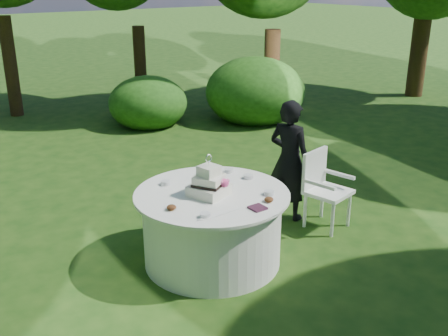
{
  "coord_description": "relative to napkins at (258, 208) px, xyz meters",
  "views": [
    {
      "loc": [
        -2.73,
        -3.96,
        2.8
      ],
      "look_at": [
        0.15,
        0.0,
        1.0
      ],
      "focal_mm": 42.0,
      "sensor_mm": 36.0,
      "label": 1
    }
  ],
  "objects": [
    {
      "name": "cake",
      "position": [
        -0.18,
        0.53,
        0.1
      ],
      "size": [
        0.42,
        0.42,
        0.43
      ],
      "color": "silver",
      "rests_on": "table"
    },
    {
      "name": "votives",
      "position": [
        0.04,
        0.59,
        0.01
      ],
      "size": [
        1.01,
        0.98,
        0.04
      ],
      "color": "silver",
      "rests_on": "table"
    },
    {
      "name": "petal_cups",
      "position": [
        -0.24,
        0.25,
        0.02
      ],
      "size": [
        0.93,
        0.48,
        0.05
      ],
      "color": "#562D16",
      "rests_on": "table"
    },
    {
      "name": "napkins",
      "position": [
        0.0,
        0.0,
        0.0
      ],
      "size": [
        0.14,
        0.14,
        0.02
      ],
      "primitive_type": "cube",
      "color": "#401B2F",
      "rests_on": "table"
    },
    {
      "name": "feather_plume",
      "position": [
        -0.36,
        0.11,
        -0.0
      ],
      "size": [
        0.48,
        0.07,
        0.01
      ],
      "primitive_type": "ellipsoid",
      "color": "white",
      "rests_on": "table"
    },
    {
      "name": "chair",
      "position": [
        1.41,
        0.51,
        -0.26
      ],
      "size": [
        0.55,
        0.54,
        0.91
      ],
      "color": "white",
      "rests_on": "ground"
    },
    {
      "name": "guest",
      "position": [
        1.24,
        0.91,
        -0.04
      ],
      "size": [
        0.48,
        0.61,
        1.47
      ],
      "primitive_type": "imported",
      "rotation": [
        0.0,
        0.0,
        1.85
      ],
      "color": "black",
      "rests_on": "ground"
    },
    {
      "name": "ground",
      "position": [
        -0.13,
        0.56,
        -0.78
      ],
      "size": [
        80.0,
        80.0,
        0.0
      ],
      "primitive_type": "plane",
      "color": "#183D10",
      "rests_on": "ground"
    },
    {
      "name": "table",
      "position": [
        -0.13,
        0.56,
        -0.39
      ],
      "size": [
        1.56,
        1.56,
        0.77
      ],
      "color": "silver",
      "rests_on": "ground"
    }
  ]
}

